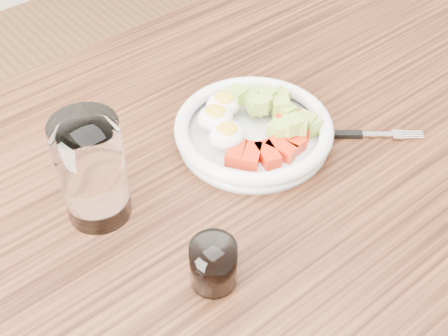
# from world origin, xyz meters

# --- Properties ---
(dining_table) EXTENTS (1.50, 0.90, 0.77)m
(dining_table) POSITION_xyz_m (0.00, 0.00, 0.67)
(dining_table) COLOR brown
(dining_table) RESTS_ON ground
(bowl) EXTENTS (0.25, 0.25, 0.06)m
(bowl) POSITION_xyz_m (0.09, 0.05, 0.79)
(bowl) COLOR white
(bowl) RESTS_ON dining_table
(fork) EXTENTS (0.16, 0.13, 0.01)m
(fork) POSITION_xyz_m (0.21, -0.04, 0.77)
(fork) COLOR black
(fork) RESTS_ON dining_table
(water_glass) EXTENTS (0.09, 0.09, 0.16)m
(water_glass) POSITION_xyz_m (-0.18, 0.08, 0.85)
(water_glass) COLOR white
(water_glass) RESTS_ON dining_table
(coffee_glass) EXTENTS (0.06, 0.06, 0.07)m
(coffee_glass) POSITION_xyz_m (-0.13, -0.12, 0.80)
(coffee_glass) COLOR white
(coffee_glass) RESTS_ON dining_table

